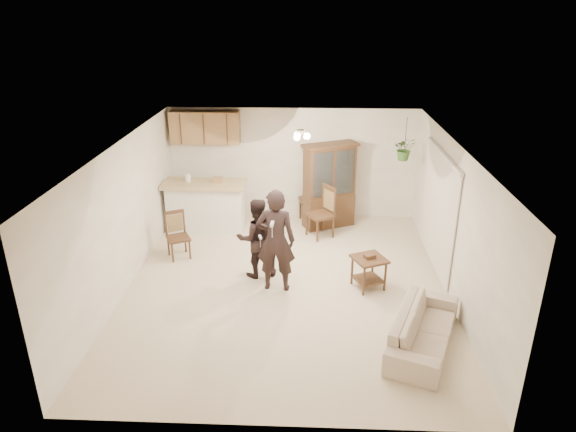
{
  "coord_description": "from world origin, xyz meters",
  "views": [
    {
      "loc": [
        0.36,
        -7.84,
        4.56
      ],
      "look_at": [
        0.01,
        0.4,
        1.16
      ],
      "focal_mm": 32.0,
      "sensor_mm": 36.0,
      "label": 1
    }
  ],
  "objects_px": {
    "child": "(257,241)",
    "chair_hutch_right": "(311,208)",
    "sofa": "(424,324)",
    "adult": "(276,241)",
    "chair_hutch_left": "(320,223)",
    "china_hutch": "(329,186)",
    "chair_bar": "(179,245)",
    "side_table": "(368,272)"
  },
  "relations": [
    {
      "from": "sofa",
      "to": "child",
      "type": "distance_m",
      "value": 3.28
    },
    {
      "from": "sofa",
      "to": "adult",
      "type": "relative_size",
      "value": 1.04
    },
    {
      "from": "china_hutch",
      "to": "side_table",
      "type": "xyz_separation_m",
      "value": [
        0.61,
        -2.69,
        -0.62
      ]
    },
    {
      "from": "chair_hutch_left",
      "to": "adult",
      "type": "bearing_deg",
      "value": -53.65
    },
    {
      "from": "child",
      "to": "chair_hutch_right",
      "type": "bearing_deg",
      "value": -128.16
    },
    {
      "from": "child",
      "to": "adult",
      "type": "bearing_deg",
      "value": 112.06
    },
    {
      "from": "sofa",
      "to": "side_table",
      "type": "bearing_deg",
      "value": 42.36
    },
    {
      "from": "sofa",
      "to": "chair_hutch_right",
      "type": "relative_size",
      "value": 1.63
    },
    {
      "from": "child",
      "to": "chair_hutch_left",
      "type": "distance_m",
      "value": 2.11
    },
    {
      "from": "sofa",
      "to": "chair_hutch_right",
      "type": "xyz_separation_m",
      "value": [
        -1.61,
        4.53,
        -0.04
      ]
    },
    {
      "from": "sofa",
      "to": "chair_bar",
      "type": "relative_size",
      "value": 2.05
    },
    {
      "from": "child",
      "to": "chair_hutch_left",
      "type": "xyz_separation_m",
      "value": [
        1.16,
        1.72,
        -0.36
      ]
    },
    {
      "from": "child",
      "to": "chair_hutch_left",
      "type": "bearing_deg",
      "value": -141.03
    },
    {
      "from": "sofa",
      "to": "side_table",
      "type": "distance_m",
      "value": 1.74
    },
    {
      "from": "chair_hutch_right",
      "to": "child",
      "type": "bearing_deg",
      "value": 56.79
    },
    {
      "from": "adult",
      "to": "side_table",
      "type": "xyz_separation_m",
      "value": [
        1.59,
        0.09,
        -0.6
      ]
    },
    {
      "from": "sofa",
      "to": "chair_hutch_right",
      "type": "height_order",
      "value": "chair_hutch_right"
    },
    {
      "from": "adult",
      "to": "child",
      "type": "relative_size",
      "value": 1.33
    },
    {
      "from": "chair_hutch_left",
      "to": "chair_bar",
      "type": "bearing_deg",
      "value": -102.14
    },
    {
      "from": "side_table",
      "to": "chair_hutch_right",
      "type": "height_order",
      "value": "chair_hutch_right"
    },
    {
      "from": "chair_hutch_left",
      "to": "sofa",
      "type": "bearing_deg",
      "value": -12.82
    },
    {
      "from": "adult",
      "to": "chair_hutch_right",
      "type": "distance_m",
      "value": 3.11
    },
    {
      "from": "adult",
      "to": "side_table",
      "type": "height_order",
      "value": "adult"
    },
    {
      "from": "child",
      "to": "china_hutch",
      "type": "xyz_separation_m",
      "value": [
        1.35,
        2.32,
        0.24
      ]
    },
    {
      "from": "sofa",
      "to": "chair_bar",
      "type": "xyz_separation_m",
      "value": [
        -4.17,
        2.63,
        -0.11
      ]
    },
    {
      "from": "chair_bar",
      "to": "chair_hutch_left",
      "type": "relative_size",
      "value": 0.83
    },
    {
      "from": "side_table",
      "to": "chair_bar",
      "type": "distance_m",
      "value": 3.69
    },
    {
      "from": "china_hutch",
      "to": "chair_hutch_left",
      "type": "xyz_separation_m",
      "value": [
        -0.19,
        -0.6,
        -0.61
      ]
    },
    {
      "from": "child",
      "to": "chair_hutch_left",
      "type": "height_order",
      "value": "child"
    },
    {
      "from": "sofa",
      "to": "side_table",
      "type": "xyz_separation_m",
      "value": [
        -0.62,
        1.62,
        -0.07
      ]
    },
    {
      "from": "china_hutch",
      "to": "chair_hutch_left",
      "type": "relative_size",
      "value": 1.69
    },
    {
      "from": "china_hutch",
      "to": "child",
      "type": "bearing_deg",
      "value": -145.06
    },
    {
      "from": "chair_bar",
      "to": "sofa",
      "type": "bearing_deg",
      "value": -59.5
    },
    {
      "from": "adult",
      "to": "china_hutch",
      "type": "xyz_separation_m",
      "value": [
        0.98,
        2.78,
        0.02
      ]
    },
    {
      "from": "side_table",
      "to": "chair_hutch_left",
      "type": "xyz_separation_m",
      "value": [
        -0.8,
        2.09,
        0.01
      ]
    },
    {
      "from": "adult",
      "to": "child",
      "type": "height_order",
      "value": "adult"
    },
    {
      "from": "adult",
      "to": "chair_hutch_left",
      "type": "bearing_deg",
      "value": -106.57
    },
    {
      "from": "chair_hutch_right",
      "to": "china_hutch",
      "type": "bearing_deg",
      "value": 138.72
    },
    {
      "from": "chair_hutch_left",
      "to": "chair_hutch_right",
      "type": "distance_m",
      "value": 0.83
    },
    {
      "from": "child",
      "to": "china_hutch",
      "type": "height_order",
      "value": "china_hutch"
    },
    {
      "from": "adult",
      "to": "child",
      "type": "distance_m",
      "value": 0.63
    },
    {
      "from": "chair_hutch_right",
      "to": "chair_bar",
      "type": "bearing_deg",
      "value": 24.41
    }
  ]
}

